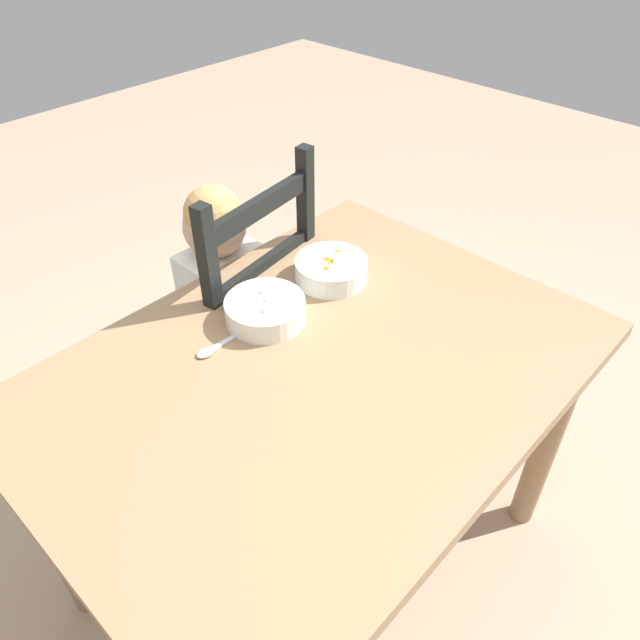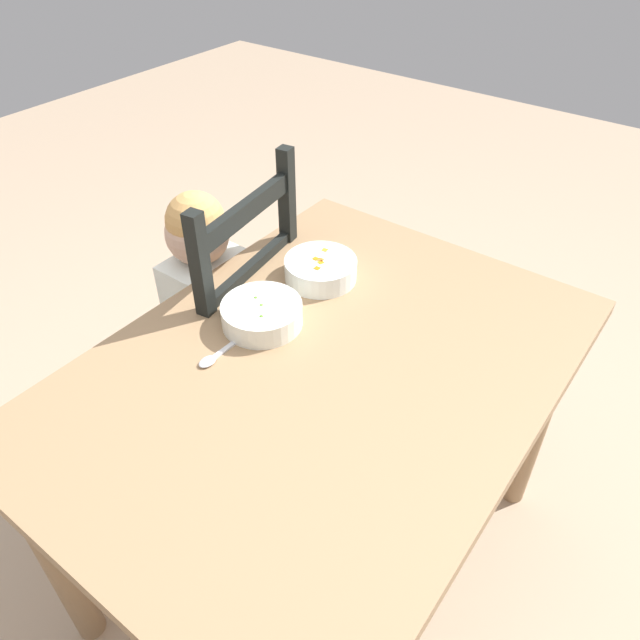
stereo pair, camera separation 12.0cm
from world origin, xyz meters
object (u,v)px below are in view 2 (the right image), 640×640
object	(u,v)px
dining_chair	(221,340)
bowl_of_peas	(262,314)
child_figure	(214,301)
dining_table	(322,402)
bowl_of_carrots	(321,269)
spoon	(214,357)

from	to	relation	value
dining_chair	bowl_of_peas	distance (m)	0.45
child_figure	bowl_of_peas	distance (m)	0.36
dining_table	dining_chair	size ratio (longest dim) A/B	1.17
child_figure	bowl_of_carrots	bearing A→B (deg)	-68.71
bowl_of_carrots	spoon	xyz separation A→B (m)	(-0.38, 0.01, -0.03)
dining_table	child_figure	xyz separation A→B (m)	(0.15, 0.49, -0.02)
dining_chair	bowl_of_carrots	world-z (taller)	dining_chair
bowl_of_peas	dining_chair	bearing A→B (deg)	67.56
dining_table	bowl_of_peas	world-z (taller)	bowl_of_peas
child_figure	bowl_of_carrots	distance (m)	0.36
child_figure	dining_chair	bearing A→B (deg)	17.64
child_figure	bowl_of_peas	world-z (taller)	child_figure
spoon	bowl_of_peas	bearing A→B (deg)	-2.26
dining_table	bowl_of_carrots	distance (m)	0.36
bowl_of_peas	spoon	size ratio (longest dim) A/B	1.38
dining_chair	bowl_of_peas	xyz separation A→B (m)	(-0.12, -0.29, 0.32)
dining_table	bowl_of_peas	distance (m)	0.25
dining_table	spoon	size ratio (longest dim) A/B	8.94
spoon	child_figure	bearing A→B (deg)	46.89
dining_table	dining_chair	xyz separation A→B (m)	(0.15, 0.49, -0.18)
bowl_of_peas	spoon	world-z (taller)	bowl_of_peas
child_figure	bowl_of_peas	xyz separation A→B (m)	(-0.11, -0.29, 0.17)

